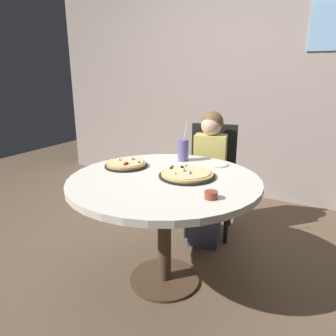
{
  "coord_description": "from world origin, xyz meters",
  "views": [
    {
      "loc": [
        0.92,
        -1.62,
        1.38
      ],
      "look_at": [
        0.0,
        0.05,
        0.8
      ],
      "focal_mm": 33.58,
      "sensor_mm": 36.0,
      "label": 1
    }
  ],
  "objects": [
    {
      "name": "dining_table",
      "position": [
        0.0,
        0.0,
        0.65
      ],
      "size": [
        1.2,
        1.2,
        0.75
      ],
      "color": "silver",
      "rests_on": "ground_plane"
    },
    {
      "name": "wall_with_window",
      "position": [
        0.0,
        1.92,
        1.45
      ],
      "size": [
        5.2,
        0.14,
        2.9
      ],
      "color": "#A8998E",
      "rests_on": "ground_plane"
    },
    {
      "name": "diner_child",
      "position": [
        0.02,
        0.72,
        0.48
      ],
      "size": [
        0.33,
        0.43,
        1.08
      ],
      "color": "#3F4766",
      "rests_on": "ground_plane"
    },
    {
      "name": "pizza_cheese",
      "position": [
        -0.35,
        0.09,
        0.77
      ],
      "size": [
        0.3,
        0.3,
        0.05
      ],
      "color": "black",
      "rests_on": "dining_table"
    },
    {
      "name": "sauce_bowl",
      "position": [
        0.38,
        -0.18,
        0.77
      ],
      "size": [
        0.07,
        0.07,
        0.04
      ],
      "primitive_type": "cylinder",
      "color": "brown",
      "rests_on": "dining_table"
    },
    {
      "name": "chair_wooden",
      "position": [
        -0.02,
        0.9,
        0.53
      ],
      "size": [
        0.48,
        0.48,
        0.95
      ],
      "color": "black",
      "rests_on": "ground_plane"
    },
    {
      "name": "plate_small",
      "position": [
        0.18,
        0.43,
        0.76
      ],
      "size": [
        0.18,
        0.18,
        0.01
      ],
      "primitive_type": "cylinder",
      "color": "white",
      "rests_on": "dining_table"
    },
    {
      "name": "pizza_veggie",
      "position": [
        0.12,
        0.09,
        0.77
      ],
      "size": [
        0.36,
        0.36,
        0.05
      ],
      "color": "black",
      "rests_on": "dining_table"
    },
    {
      "name": "soda_cup",
      "position": [
        -0.07,
        0.42,
        0.83
      ],
      "size": [
        0.08,
        0.08,
        0.31
      ],
      "color": "#6659A5",
      "rests_on": "dining_table"
    },
    {
      "name": "ground_plane",
      "position": [
        0.0,
        0.0,
        0.0
      ],
      "size": [
        8.0,
        8.0,
        0.0
      ],
      "primitive_type": "plane",
      "color": "brown"
    }
  ]
}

